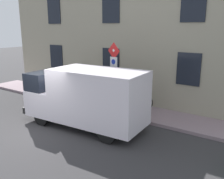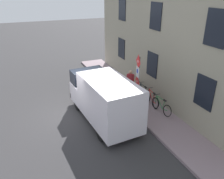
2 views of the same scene
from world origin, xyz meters
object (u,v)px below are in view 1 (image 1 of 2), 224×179
Objects in this scene: sign_post_stacked at (114,69)px; delivery_van at (86,96)px; bicycle_green at (137,100)px; litter_bin at (74,94)px; bicycle_orange at (93,92)px; pedestrian at (90,85)px; bicycle_red at (121,97)px; bicycle_black at (106,94)px.

delivery_van is at bearing 177.36° from sign_post_stacked.
litter_bin is (-1.12, 3.31, 0.08)m from bicycle_green.
bicycle_green is at bearing 175.43° from bicycle_orange.
pedestrian is at bearing -55.21° from litter_bin.
bicycle_green is at bearing -24.51° from sign_post_stacked.
bicycle_orange is (-0.00, 2.93, 0.00)m from bicycle_green.
delivery_van is at bearing 121.01° from bicycle_orange.
delivery_van is 3.29m from bicycle_red.
litter_bin is (2.04, 2.64, -0.74)m from delivery_van.
bicycle_black is (1.27, 1.38, -1.71)m from sign_post_stacked.
bicycle_green is 1.00× the size of pedestrian.
bicycle_orange is 1.00× the size of pedestrian.
bicycle_black is at bearing 7.49° from bicycle_red.
sign_post_stacked is 2.21m from bicycle_green.
sign_post_stacked reaches higher than bicycle_orange.
bicycle_red is (3.17, 0.31, -0.82)m from delivery_van.
delivery_van is 3.18× the size of bicycle_black.
delivery_van is 3.18× the size of bicycle_orange.
sign_post_stacked is 1.87× the size of bicycle_green.
bicycle_red and bicycle_orange have the same top height.
bicycle_orange is (1.27, 2.35, -1.71)m from sign_post_stacked.
sign_post_stacked is at bearing -96.40° from delivery_van.
delivery_van is 6.06× the size of litter_bin.
delivery_van reaches higher than bicycle_green.
bicycle_orange is at bearing -58.18° from delivery_van.
bicycle_green is 3.49m from litter_bin.
sign_post_stacked is at bearing -93.05° from litter_bin.
pedestrian is at bearing -56.72° from delivery_van.
bicycle_orange is 1.90× the size of litter_bin.
litter_bin is (-0.50, 0.72, -0.48)m from pedestrian.
bicycle_orange is (3.17, 2.26, -0.82)m from delivery_van.
bicycle_orange is at bearing -18.55° from litter_bin.
bicycle_black is (0.00, 1.95, 0.00)m from bicycle_green.
bicycle_red is 1.81m from pedestrian.
bicycle_red is at bearing 175.47° from bicycle_orange.
sign_post_stacked is 0.59× the size of delivery_van.
bicycle_black is at bearing -50.31° from litter_bin.
pedestrian reaches higher than litter_bin.
litter_bin reaches higher than bicycle_black.
bicycle_orange is (-0.00, 1.95, 0.00)m from bicycle_red.
bicycle_red is 1.95m from bicycle_orange.
bicycle_orange is at bearing -3.66° from bicycle_green.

